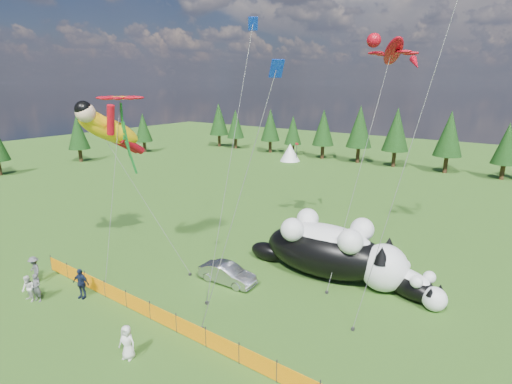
% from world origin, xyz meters
% --- Properties ---
extents(ground, '(160.00, 160.00, 0.00)m').
position_xyz_m(ground, '(0.00, 0.00, 0.00)').
color(ground, '#10380A').
rests_on(ground, ground).
extents(safety_fence, '(22.06, 0.06, 1.10)m').
position_xyz_m(safety_fence, '(0.00, -3.00, 0.50)').
color(safety_fence, '#262626').
rests_on(safety_fence, ground).
extents(tree_line, '(90.00, 4.00, 8.00)m').
position_xyz_m(tree_line, '(0.00, 45.00, 4.00)').
color(tree_line, black).
rests_on(tree_line, ground).
extents(festival_tents, '(50.00, 3.20, 2.80)m').
position_xyz_m(festival_tents, '(11.00, 40.00, 1.40)').
color(festival_tents, white).
rests_on(festival_tents, ground).
extents(cat_large, '(10.87, 4.37, 3.92)m').
position_xyz_m(cat_large, '(4.68, 7.15, 1.86)').
color(cat_large, black).
rests_on(cat_large, ground).
extents(cat_small, '(4.81, 3.23, 1.84)m').
position_xyz_m(cat_small, '(9.68, 7.41, 0.87)').
color(cat_small, black).
rests_on(cat_small, ground).
extents(car, '(3.85, 1.54, 1.25)m').
position_xyz_m(car, '(-0.23, 2.53, 0.62)').
color(car, '#AAAAAE').
rests_on(car, ground).
extents(spectator_a, '(0.71, 0.56, 1.71)m').
position_xyz_m(spectator_a, '(-7.76, -5.54, 0.86)').
color(spectator_a, '#515156').
rests_on(spectator_a, ground).
extents(spectator_b, '(0.78, 0.46, 1.59)m').
position_xyz_m(spectator_b, '(-8.13, -5.84, 0.79)').
color(spectator_b, silver).
rests_on(spectator_b, ground).
extents(spectator_c, '(1.20, 0.86, 1.84)m').
position_xyz_m(spectator_c, '(-6.03, -3.84, 0.92)').
color(spectator_c, '#151E3A').
rests_on(spectator_c, ground).
extents(spectator_d, '(1.18, 0.72, 1.72)m').
position_xyz_m(spectator_d, '(-10.21, -4.45, 0.86)').
color(spectator_d, '#515156').
rests_on(spectator_d, ground).
extents(spectator_e, '(0.93, 0.74, 1.67)m').
position_xyz_m(spectator_e, '(0.63, -5.67, 0.84)').
color(spectator_e, silver).
rests_on(spectator_e, ground).
extents(superhero_kite, '(8.22, 5.56, 12.20)m').
position_xyz_m(superhero_kite, '(-8.39, 0.66, 9.27)').
color(superhero_kite, yellow).
rests_on(superhero_kite, ground).
extents(gecko_kite, '(5.21, 11.23, 16.25)m').
position_xyz_m(gecko_kite, '(5.74, 12.82, 14.20)').
color(gecko_kite, '#B40917').
rests_on(gecko_kite, ground).
extents(flower_kite, '(3.83, 5.57, 11.84)m').
position_xyz_m(flower_kite, '(-7.65, 1.15, 11.13)').
color(flower_kite, '#B40917').
rests_on(flower_kite, ground).
extents(diamond_kite_a, '(2.23, 7.32, 17.20)m').
position_xyz_m(diamond_kite_a, '(-1.16, 6.42, 15.13)').
color(diamond_kite_a, '#0B30AC').
rests_on(diamond_kite_a, ground).
extents(diamond_kite_c, '(3.07, 3.33, 13.78)m').
position_xyz_m(diamond_kite_c, '(4.41, 0.50, 12.40)').
color(diamond_kite_c, '#0B30AC').
rests_on(diamond_kite_c, ground).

